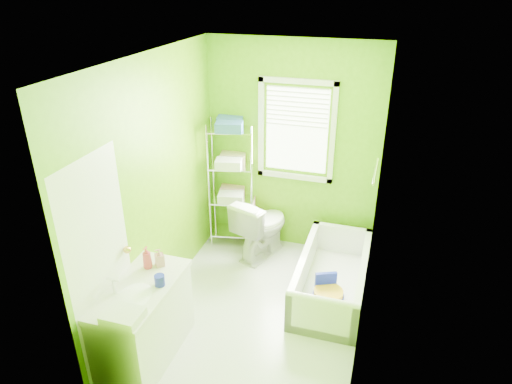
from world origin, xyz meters
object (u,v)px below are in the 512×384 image
(wire_shelf_unit, at_px, (233,170))
(vanity, at_px, (143,320))
(toilet, at_px, (261,226))
(bathtub, at_px, (331,282))

(wire_shelf_unit, bearing_deg, vanity, -92.51)
(toilet, bearing_deg, vanity, 93.97)
(vanity, relative_size, wire_shelf_unit, 0.62)
(vanity, height_order, wire_shelf_unit, wire_shelf_unit)
(toilet, relative_size, vanity, 0.77)
(vanity, xyz_separation_m, wire_shelf_unit, (0.09, 2.14, 0.60))
(toilet, bearing_deg, bathtub, 169.70)
(bathtub, height_order, vanity, vanity)
(wire_shelf_unit, bearing_deg, bathtub, -27.87)
(vanity, bearing_deg, bathtub, 43.20)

